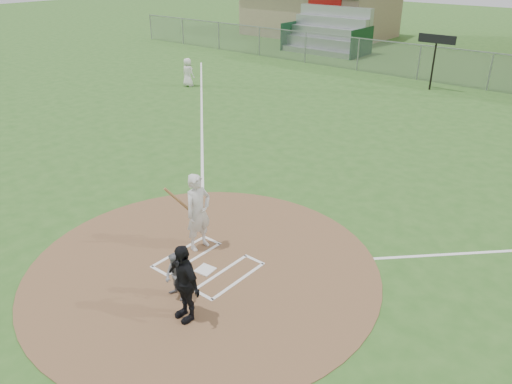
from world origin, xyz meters
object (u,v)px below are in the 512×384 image
Objects in this scene: home_plate at (205,270)px; catcher at (176,277)px; batter_at_plate at (198,212)px; ondeck_player at (188,72)px; umpire at (184,283)px.

catcher reaches higher than home_plate.
catcher is 2.17m from batter_at_plate.
home_plate is at bearing -38.48° from batter_at_plate.
umpire is at bearing 132.46° from ondeck_player.
ondeck_player is (-13.44, 12.37, 0.75)m from home_plate.
home_plate is 0.26× the size of ondeck_player.
umpire is 0.86× the size of batter_at_plate.
batter_at_plate reaches higher than ondeck_player.
home_plate is at bearing 133.82° from ondeck_player.
catcher is 0.55× the size of batter_at_plate.
batter_at_plate reaches higher than home_plate.
batter_at_plate is at bearing 133.56° from ondeck_player.
umpire is 1.11× the size of ondeck_player.
catcher is (0.27, -1.13, 0.54)m from home_plate.
ondeck_player is at bearing 137.38° from home_plate.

